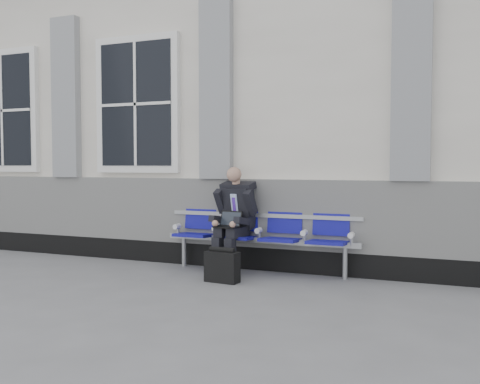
% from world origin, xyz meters
% --- Properties ---
extents(ground, '(70.00, 70.00, 0.00)m').
position_xyz_m(ground, '(0.00, 0.00, 0.00)').
color(ground, slate).
rests_on(ground, ground).
extents(station_building, '(14.40, 4.40, 4.49)m').
position_xyz_m(station_building, '(-0.02, 3.47, 2.22)').
color(station_building, silver).
rests_on(station_building, ground).
extents(bench, '(2.60, 0.47, 0.91)m').
position_xyz_m(bench, '(2.28, 1.32, 0.55)').
color(bench, '#9EA0A3').
rests_on(bench, ground).
extents(businessman, '(0.56, 0.75, 1.36)m').
position_xyz_m(businessman, '(1.96, 1.19, 0.74)').
color(businessman, black).
rests_on(businessman, ground).
extents(briefcase, '(0.42, 0.21, 0.42)m').
position_xyz_m(briefcase, '(2.06, 0.60, 0.19)').
color(briefcase, black).
rests_on(briefcase, ground).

